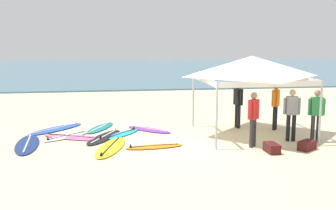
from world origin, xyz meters
TOP-DOWN VIEW (x-y plane):
  - ground_plane at (0.00, 0.00)m, footprint 80.00×80.00m
  - sea at (0.00, 31.76)m, footprint 80.00×36.00m
  - canopy_tent at (2.59, 1.06)m, footprint 3.46×3.46m
  - surfboard_yellow at (-2.25, -0.02)m, footprint 1.33×2.63m
  - surfboard_white at (-3.72, 1.61)m, footprint 1.69×1.61m
  - surfboard_cyan at (-1.84, 1.70)m, footprint 1.52×1.72m
  - surfboard_navy at (-4.85, 0.74)m, footprint 0.90×2.63m
  - surfboard_teal at (-2.59, 2.86)m, footprint 1.28×2.04m
  - surfboard_blue at (-4.21, 2.89)m, footprint 2.12×2.23m
  - surfboard_purple at (-0.82, 2.26)m, footprint 1.74×1.70m
  - surfboard_orange at (-0.93, -0.15)m, footprint 1.85×0.71m
  - surfboard_black at (-2.45, 1.33)m, footprint 1.51×2.33m
  - surfboard_pink at (-3.43, 1.46)m, footprint 2.41×1.66m
  - person_orange at (3.78, 1.72)m, footprint 0.39×0.46m
  - person_grey at (3.61, 0.02)m, footprint 0.54×0.30m
  - person_green at (4.33, -0.23)m, footprint 0.54×0.28m
  - person_red at (2.12, -0.49)m, footprint 0.41×0.42m
  - person_black at (2.52, 2.24)m, footprint 0.27×0.54m
  - gear_bag_near_tent at (3.61, -1.09)m, footprint 0.68×0.60m
  - gear_bag_by_pole at (2.45, -1.21)m, footprint 0.33×0.61m

SIDE VIEW (x-z plane):
  - ground_plane at x=0.00m, z-range 0.00..0.00m
  - surfboard_navy at x=-4.85m, z-range -0.06..0.13m
  - surfboard_yellow at x=-2.25m, z-range -0.06..0.13m
  - surfboard_blue at x=-4.21m, z-range -0.06..0.13m
  - surfboard_pink at x=-3.43m, z-range -0.06..0.13m
  - surfboard_black at x=-2.45m, z-range -0.06..0.13m
  - surfboard_teal at x=-2.59m, z-range -0.06..0.13m
  - surfboard_purple at x=-0.82m, z-range -0.06..0.13m
  - surfboard_white at x=-3.72m, z-range -0.06..0.13m
  - surfboard_cyan at x=-1.84m, z-range -0.06..0.13m
  - surfboard_orange at x=-0.93m, z-range -0.06..0.13m
  - sea at x=0.00m, z-range 0.00..0.10m
  - gear_bag_near_tent at x=3.61m, z-range 0.00..0.28m
  - gear_bag_by_pole at x=2.45m, z-range 0.00..0.28m
  - person_orange at x=3.78m, z-range 0.13..1.84m
  - person_grey at x=3.61m, z-range 0.13..1.84m
  - person_green at x=4.33m, z-range 0.13..1.84m
  - person_red at x=2.12m, z-range 0.13..1.84m
  - person_black at x=2.52m, z-range 0.13..1.84m
  - canopy_tent at x=2.59m, z-range 1.01..3.76m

